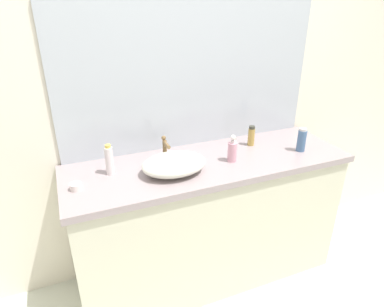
{
  "coord_description": "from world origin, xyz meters",
  "views": [
    {
      "loc": [
        -0.76,
        -1.25,
        1.81
      ],
      "look_at": [
        -0.1,
        0.38,
        0.98
      ],
      "focal_mm": 31.31,
      "sensor_mm": 36.0,
      "label": 1
    }
  ],
  "objects_px": {
    "sink_basin": "(174,164)",
    "perfume_bottle": "(302,140)",
    "lotion_bottle": "(109,160)",
    "spray_can": "(251,136)",
    "candle_jar": "(76,187)",
    "soap_dispenser": "(232,150)"
  },
  "relations": [
    {
      "from": "perfume_bottle",
      "to": "spray_can",
      "type": "relative_size",
      "value": 1.14
    },
    {
      "from": "sink_basin",
      "to": "lotion_bottle",
      "type": "distance_m",
      "value": 0.36
    },
    {
      "from": "lotion_bottle",
      "to": "candle_jar",
      "type": "distance_m",
      "value": 0.23
    },
    {
      "from": "sink_basin",
      "to": "candle_jar",
      "type": "bearing_deg",
      "value": 178.27
    },
    {
      "from": "soap_dispenser",
      "to": "spray_can",
      "type": "xyz_separation_m",
      "value": [
        0.23,
        0.16,
        -0.0
      ]
    },
    {
      "from": "spray_can",
      "to": "candle_jar",
      "type": "distance_m",
      "value": 1.15
    },
    {
      "from": "sink_basin",
      "to": "perfume_bottle",
      "type": "height_order",
      "value": "perfume_bottle"
    },
    {
      "from": "perfume_bottle",
      "to": "candle_jar",
      "type": "height_order",
      "value": "perfume_bottle"
    },
    {
      "from": "soap_dispenser",
      "to": "perfume_bottle",
      "type": "xyz_separation_m",
      "value": [
        0.48,
        -0.04,
        0.0
      ]
    },
    {
      "from": "soap_dispenser",
      "to": "lotion_bottle",
      "type": "bearing_deg",
      "value": 170.75
    },
    {
      "from": "perfume_bottle",
      "to": "soap_dispenser",
      "type": "bearing_deg",
      "value": 175.72
    },
    {
      "from": "sink_basin",
      "to": "perfume_bottle",
      "type": "distance_m",
      "value": 0.86
    },
    {
      "from": "soap_dispenser",
      "to": "perfume_bottle",
      "type": "height_order",
      "value": "soap_dispenser"
    },
    {
      "from": "lotion_bottle",
      "to": "spray_can",
      "type": "relative_size",
      "value": 1.32
    },
    {
      "from": "soap_dispenser",
      "to": "candle_jar",
      "type": "height_order",
      "value": "soap_dispenser"
    },
    {
      "from": "lotion_bottle",
      "to": "perfume_bottle",
      "type": "bearing_deg",
      "value": -7.25
    },
    {
      "from": "perfume_bottle",
      "to": "sink_basin",
      "type": "bearing_deg",
      "value": 178.08
    },
    {
      "from": "sink_basin",
      "to": "perfume_bottle",
      "type": "bearing_deg",
      "value": -1.92
    },
    {
      "from": "perfume_bottle",
      "to": "candle_jar",
      "type": "relative_size",
      "value": 2.52
    },
    {
      "from": "soap_dispenser",
      "to": "lotion_bottle",
      "type": "height_order",
      "value": "lotion_bottle"
    },
    {
      "from": "sink_basin",
      "to": "lotion_bottle",
      "type": "xyz_separation_m",
      "value": [
        -0.34,
        0.12,
        0.03
      ]
    },
    {
      "from": "lotion_bottle",
      "to": "spray_can",
      "type": "xyz_separation_m",
      "value": [
        0.95,
        0.05,
        -0.02
      ]
    }
  ]
}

